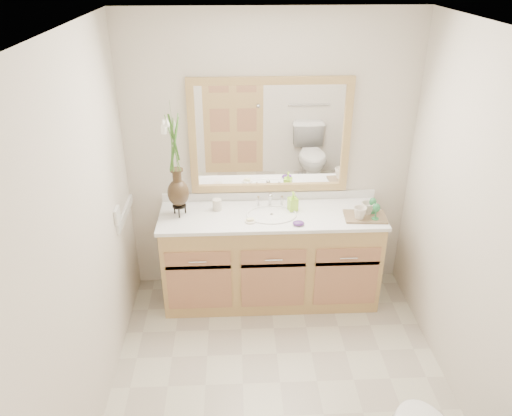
{
  "coord_description": "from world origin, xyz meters",
  "views": [
    {
      "loc": [
        -0.29,
        -2.59,
        2.75
      ],
      "look_at": [
        -0.14,
        0.65,
        1.08
      ],
      "focal_mm": 35.0,
      "sensor_mm": 36.0,
      "label": 1
    }
  ],
  "objects_px": {
    "flower_vase": "(175,150)",
    "tumbler": "(217,205)",
    "soap_bottle": "(293,202)",
    "tray": "(365,217)"
  },
  "relations": [
    {
      "from": "soap_bottle",
      "to": "tray",
      "type": "xyz_separation_m",
      "value": [
        0.57,
        -0.16,
        -0.07
      ]
    },
    {
      "from": "tumbler",
      "to": "soap_bottle",
      "type": "xyz_separation_m",
      "value": [
        0.63,
        -0.03,
        0.03
      ]
    },
    {
      "from": "soap_bottle",
      "to": "tray",
      "type": "distance_m",
      "value": 0.6
    },
    {
      "from": "flower_vase",
      "to": "tumbler",
      "type": "height_order",
      "value": "flower_vase"
    },
    {
      "from": "flower_vase",
      "to": "tray",
      "type": "distance_m",
      "value": 1.61
    },
    {
      "from": "flower_vase",
      "to": "tumbler",
      "type": "xyz_separation_m",
      "value": [
        0.3,
        0.07,
        -0.52
      ]
    },
    {
      "from": "flower_vase",
      "to": "tray",
      "type": "bearing_deg",
      "value": -4.47
    },
    {
      "from": "tumbler",
      "to": "flower_vase",
      "type": "bearing_deg",
      "value": -166.43
    },
    {
      "from": "tumbler",
      "to": "soap_bottle",
      "type": "bearing_deg",
      "value": -2.9
    },
    {
      "from": "tumbler",
      "to": "soap_bottle",
      "type": "height_order",
      "value": "soap_bottle"
    }
  ]
}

